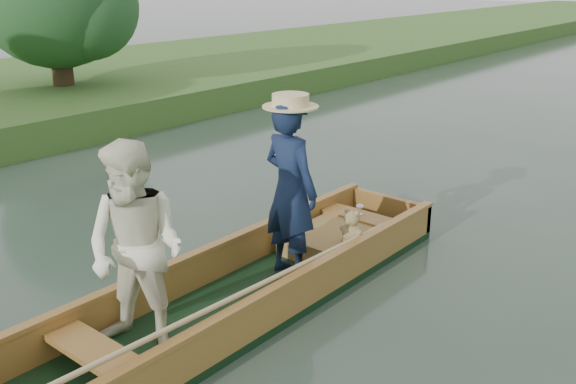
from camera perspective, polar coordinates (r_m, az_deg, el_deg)
The scene contains 2 objects.
ground at distance 6.06m, azimuth -3.70°, elevation -9.97°, with size 120.00×120.00×0.00m, color #283D30.
punt at distance 5.67m, azimuth -5.25°, elevation -5.07°, with size 1.12×5.00×1.86m.
Camera 1 is at (3.68, -3.80, 2.95)m, focal length 40.00 mm.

